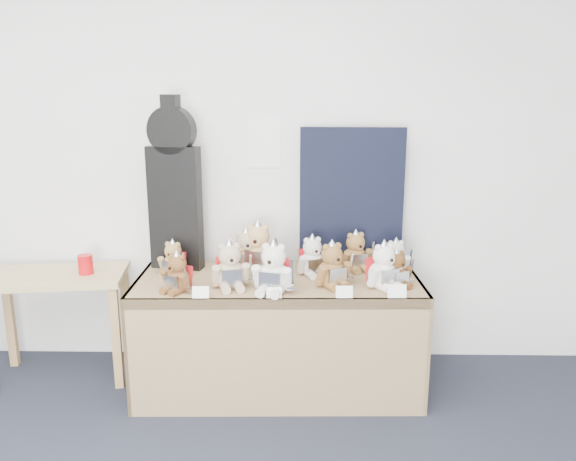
{
  "coord_description": "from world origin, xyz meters",
  "views": [
    {
      "loc": [
        1.02,
        -1.09,
        1.75
      ],
      "look_at": [
        0.96,
        1.95,
        1.01
      ],
      "focal_mm": 35.0,
      "sensor_mm": 36.0,
      "label": 1
    }
  ],
  "objects_px": {
    "display_table": "(278,307)",
    "teddy_front_far_right": "(384,268)",
    "teddy_front_right": "(332,267)",
    "teddy_front_centre": "(273,270)",
    "teddy_back_centre_right": "(313,258)",
    "guitar_case": "(174,186)",
    "teddy_front_left": "(230,268)",
    "teddy_back_centre_left": "(258,250)",
    "side_table": "(57,292)",
    "teddy_back_end": "(396,258)",
    "red_cup": "(86,264)",
    "teddy_front_far_left": "(177,275)",
    "teddy_back_right": "(356,253)",
    "teddy_front_end": "(397,270)",
    "teddy_back_far_left": "(173,260)",
    "teddy_back_left": "(246,253)"
  },
  "relations": [
    {
      "from": "display_table",
      "to": "teddy_front_far_left",
      "type": "height_order",
      "value": "teddy_front_far_left"
    },
    {
      "from": "teddy_front_centre",
      "to": "teddy_back_far_left",
      "type": "distance_m",
      "value": 0.68
    },
    {
      "from": "display_table",
      "to": "teddy_back_centre_left",
      "type": "distance_m",
      "value": 0.38
    },
    {
      "from": "side_table",
      "to": "teddy_back_right",
      "type": "xyz_separation_m",
      "value": [
        1.84,
        0.08,
        0.24
      ]
    },
    {
      "from": "red_cup",
      "to": "guitar_case",
      "type": "bearing_deg",
      "value": 10.91
    },
    {
      "from": "teddy_back_centre_right",
      "to": "guitar_case",
      "type": "bearing_deg",
      "value": 150.78
    },
    {
      "from": "teddy_back_centre_right",
      "to": "teddy_back_far_left",
      "type": "distance_m",
      "value": 0.83
    },
    {
      "from": "teddy_front_centre",
      "to": "teddy_front_right",
      "type": "height_order",
      "value": "teddy_front_centre"
    },
    {
      "from": "teddy_back_centre_left",
      "to": "teddy_front_right",
      "type": "bearing_deg",
      "value": -23.45
    },
    {
      "from": "teddy_front_far_right",
      "to": "teddy_front_far_left",
      "type": "bearing_deg",
      "value": 154.81
    },
    {
      "from": "red_cup",
      "to": "teddy_back_far_left",
      "type": "xyz_separation_m",
      "value": [
        0.55,
        -0.05,
        0.05
      ]
    },
    {
      "from": "teddy_front_end",
      "to": "teddy_front_far_left",
      "type": "bearing_deg",
      "value": 155.85
    },
    {
      "from": "side_table",
      "to": "teddy_front_centre",
      "type": "relative_size",
      "value": 2.79
    },
    {
      "from": "display_table",
      "to": "teddy_front_far_right",
      "type": "xyz_separation_m",
      "value": [
        0.6,
        -0.08,
        0.27
      ]
    },
    {
      "from": "teddy_back_centre_left",
      "to": "teddy_back_centre_right",
      "type": "height_order",
      "value": "teddy_back_centre_left"
    },
    {
      "from": "display_table",
      "to": "teddy_back_end",
      "type": "height_order",
      "value": "teddy_back_end"
    },
    {
      "from": "side_table",
      "to": "teddy_back_far_left",
      "type": "distance_m",
      "value": 0.78
    },
    {
      "from": "teddy_back_far_left",
      "to": "teddy_back_centre_right",
      "type": "bearing_deg",
      "value": 16.13
    },
    {
      "from": "guitar_case",
      "to": "side_table",
      "type": "bearing_deg",
      "value": -160.25
    },
    {
      "from": "teddy_front_right",
      "to": "teddy_back_centre_right",
      "type": "xyz_separation_m",
      "value": [
        -0.11,
        0.21,
        -0.01
      ]
    },
    {
      "from": "teddy_front_right",
      "to": "teddy_back_centre_right",
      "type": "bearing_deg",
      "value": 89.02
    },
    {
      "from": "teddy_front_far_left",
      "to": "teddy_front_centre",
      "type": "height_order",
      "value": "teddy_front_centre"
    },
    {
      "from": "red_cup",
      "to": "teddy_front_right",
      "type": "relative_size",
      "value": 0.42
    },
    {
      "from": "teddy_front_far_left",
      "to": "teddy_front_centre",
      "type": "bearing_deg",
      "value": 29.48
    },
    {
      "from": "teddy_front_far_right",
      "to": "teddy_front_end",
      "type": "height_order",
      "value": "teddy_front_far_right"
    },
    {
      "from": "teddy_back_centre_left",
      "to": "teddy_back_end",
      "type": "distance_m",
      "value": 0.84
    },
    {
      "from": "teddy_front_far_left",
      "to": "teddy_back_far_left",
      "type": "bearing_deg",
      "value": 135.84
    },
    {
      "from": "red_cup",
      "to": "teddy_back_left",
      "type": "distance_m",
      "value": 0.98
    },
    {
      "from": "side_table",
      "to": "teddy_back_end",
      "type": "height_order",
      "value": "teddy_back_end"
    },
    {
      "from": "teddy_front_right",
      "to": "teddy_front_centre",
      "type": "bearing_deg",
      "value": 169.46
    },
    {
      "from": "teddy_back_centre_right",
      "to": "teddy_back_right",
      "type": "xyz_separation_m",
      "value": [
        0.27,
        0.1,
        0.0
      ]
    },
    {
      "from": "guitar_case",
      "to": "teddy_back_centre_right",
      "type": "xyz_separation_m",
      "value": [
        0.84,
        -0.13,
        -0.41
      ]
    },
    {
      "from": "teddy_front_far_right",
      "to": "teddy_front_end",
      "type": "bearing_deg",
      "value": -17.11
    },
    {
      "from": "teddy_front_right",
      "to": "teddy_back_end",
      "type": "height_order",
      "value": "teddy_front_right"
    },
    {
      "from": "teddy_front_end",
      "to": "teddy_back_centre_left",
      "type": "xyz_separation_m",
      "value": [
        -0.8,
        0.28,
        0.04
      ]
    },
    {
      "from": "guitar_case",
      "to": "teddy_back_centre_left",
      "type": "bearing_deg",
      "value": 4.87
    },
    {
      "from": "red_cup",
      "to": "teddy_back_centre_right",
      "type": "distance_m",
      "value": 1.38
    },
    {
      "from": "teddy_back_centre_left",
      "to": "teddy_back_centre_right",
      "type": "bearing_deg",
      "value": -2.58
    },
    {
      "from": "teddy_front_far_left",
      "to": "side_table",
      "type": "bearing_deg",
      "value": -172.66
    },
    {
      "from": "display_table",
      "to": "side_table",
      "type": "relative_size",
      "value": 1.92
    },
    {
      "from": "red_cup",
      "to": "teddy_front_left",
      "type": "distance_m",
      "value": 0.96
    },
    {
      "from": "guitar_case",
      "to": "teddy_front_left",
      "type": "xyz_separation_m",
      "value": [
        0.37,
        -0.37,
        -0.4
      ]
    },
    {
      "from": "display_table",
      "to": "teddy_front_far_right",
      "type": "distance_m",
      "value": 0.66
    },
    {
      "from": "teddy_front_far_right",
      "to": "red_cup",
      "type": "bearing_deg",
      "value": 142.58
    },
    {
      "from": "teddy_back_right",
      "to": "teddy_back_end",
      "type": "xyz_separation_m",
      "value": [
        0.23,
        -0.07,
        -0.01
      ]
    },
    {
      "from": "side_table",
      "to": "teddy_front_centre",
      "type": "xyz_separation_m",
      "value": [
        1.35,
        -0.34,
        0.26
      ]
    },
    {
      "from": "guitar_case",
      "to": "teddy_front_right",
      "type": "xyz_separation_m",
      "value": [
        0.95,
        -0.34,
        -0.4
      ]
    },
    {
      "from": "teddy_front_left",
      "to": "teddy_front_right",
      "type": "bearing_deg",
      "value": -11.53
    },
    {
      "from": "teddy_back_end",
      "to": "guitar_case",
      "type": "bearing_deg",
      "value": 171.27
    },
    {
      "from": "teddy_front_right",
      "to": "red_cup",
      "type": "bearing_deg",
      "value": 143.28
    }
  ]
}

